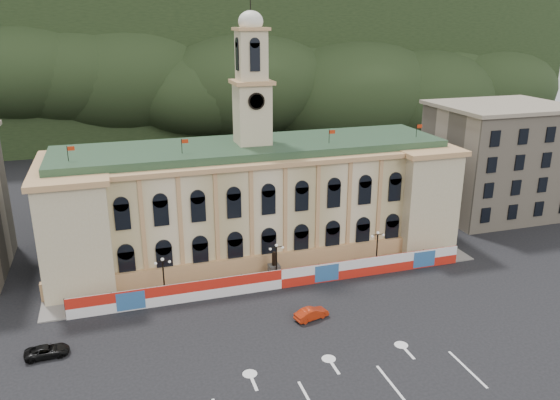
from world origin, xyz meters
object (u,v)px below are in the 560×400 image
object	(u,v)px
red_sedan	(311,314)
black_suv	(47,351)
statue	(274,269)
lamp_center	(276,259)

from	to	relation	value
red_sedan	black_suv	xyz separation A→B (m)	(-27.41, 1.14, -0.07)
statue	red_sedan	distance (m)	10.99
lamp_center	black_suv	distance (m)	27.94
red_sedan	black_suv	distance (m)	27.44
lamp_center	black_suv	world-z (taller)	lamp_center
black_suv	red_sedan	bearing A→B (deg)	-94.86
red_sedan	lamp_center	bearing A→B (deg)	-8.63
lamp_center	black_suv	size ratio (longest dim) A/B	1.20
lamp_center	red_sedan	size ratio (longest dim) A/B	1.23
statue	red_sedan	size ratio (longest dim) A/B	0.89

